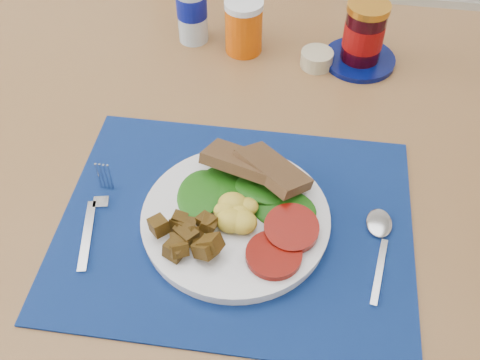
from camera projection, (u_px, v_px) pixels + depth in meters
The scene contains 8 objects.
table at pixel (147, 157), 1.02m from camera, with size 1.40×0.90×0.75m.
placemat at pixel (236, 224), 0.82m from camera, with size 0.51×0.40×0.00m, color black.
breakfast_plate at pixel (232, 217), 0.80m from camera, with size 0.27×0.27×0.06m.
fork at pixel (96, 214), 0.82m from camera, with size 0.04×0.18×0.00m.
spoon at pixel (379, 239), 0.79m from camera, with size 0.04×0.16×0.00m.
juice_glass at pixel (244, 28), 1.06m from camera, with size 0.07×0.07×0.10m, color #CF4E05.
ramekin at pixel (317, 59), 1.06m from camera, with size 0.06×0.06×0.03m, color tan.
jam_on_saucer at pixel (363, 37), 1.03m from camera, with size 0.14×0.14×0.12m.
Camera 1 is at (0.28, -0.47, 1.41)m, focal length 42.00 mm.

